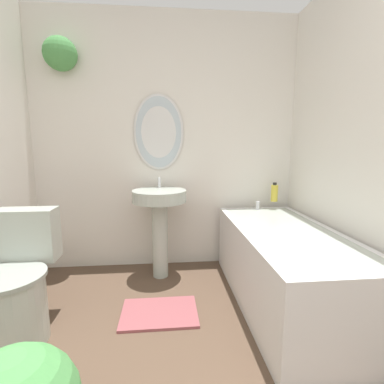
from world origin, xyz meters
TOP-DOWN VIEW (x-y plane):
  - wall_back at (-0.05, 2.51)m, footprint 2.59×0.28m
  - toilet at (-0.96, 1.47)m, footprint 0.44×0.59m
  - pedestal_sink at (-0.08, 2.21)m, footprint 0.48×0.48m
  - bathtub at (0.86, 1.67)m, footprint 0.70×1.54m
  - shampoo_bottle at (1.02, 2.34)m, footprint 0.07×0.07m
  - bath_mat at (-0.08, 1.61)m, footprint 0.54×0.38m

SIDE VIEW (x-z plane):
  - bath_mat at x=-0.08m, z-range 0.00..0.02m
  - bathtub at x=0.86m, z-range -0.03..0.63m
  - toilet at x=-0.96m, z-range -0.07..0.70m
  - pedestal_sink at x=-0.08m, z-range 0.15..1.05m
  - shampoo_bottle at x=1.02m, z-range 0.65..0.83m
  - wall_back at x=-0.05m, z-range 0.05..2.45m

